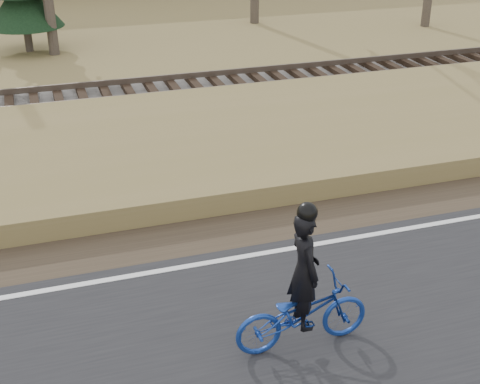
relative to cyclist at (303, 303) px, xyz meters
name	(u,v)px	position (x,y,z in m)	size (l,w,h in m)	color
ground	(321,253)	(1.26, 2.14, -0.72)	(120.00, 120.00, 0.00)	olive
road	(397,343)	(1.26, -0.36, -0.69)	(120.00, 6.00, 0.06)	black
edge_line	(316,244)	(1.26, 2.34, -0.66)	(120.00, 0.12, 0.01)	silver
shoulder	(294,220)	(1.26, 3.34, -0.70)	(120.00, 1.60, 0.04)	#473A2B
embankment	(243,150)	(1.26, 6.34, -0.50)	(120.00, 5.00, 0.44)	olive
ballast	(198,98)	(1.26, 10.14, -0.50)	(120.00, 3.00, 0.45)	slate
railroad	(198,88)	(1.26, 10.14, -0.19)	(120.00, 2.40, 0.29)	black
cyclist	(303,303)	(0.00, 0.00, 0.00)	(1.84, 0.65, 2.12)	navy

